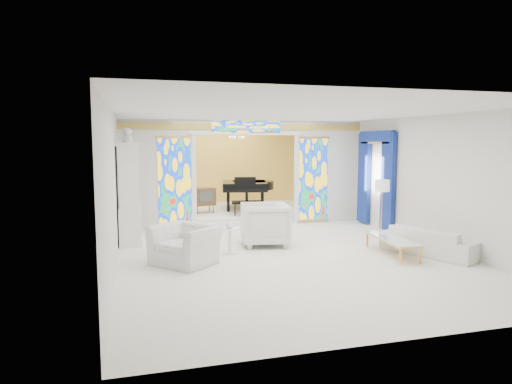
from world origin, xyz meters
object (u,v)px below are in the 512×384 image
object	(u,v)px
sofa	(430,241)
grand_piano	(248,186)
armchair_left	(186,245)
china_cabinet	(130,194)
armchair_right	(264,224)
tv_console	(203,197)
coffee_table	(392,239)

from	to	relation	value
sofa	grand_piano	distance (m)	6.99
armchair_left	grand_piano	bearing A→B (deg)	112.88
china_cabinet	armchair_right	xyz separation A→B (m)	(3.01, -1.21, -0.67)
china_cabinet	tv_console	world-z (taller)	china_cabinet
armchair_right	coffee_table	bearing A→B (deg)	64.73
china_cabinet	coffee_table	world-z (taller)	china_cabinet
china_cabinet	coffee_table	size ratio (longest dim) A/B	1.59
armchair_left	coffee_table	bearing A→B (deg)	41.96
armchair_right	tv_console	distance (m)	4.17
armchair_left	sofa	distance (m)	5.16
grand_piano	tv_console	bearing A→B (deg)	-146.12
armchair_left	tv_console	world-z (taller)	tv_console
china_cabinet	armchair_right	bearing A→B (deg)	-21.88
coffee_table	tv_console	world-z (taller)	tv_console
china_cabinet	tv_console	bearing A→B (deg)	52.53
grand_piano	sofa	bearing A→B (deg)	-58.85
china_cabinet	grand_piano	world-z (taller)	china_cabinet
coffee_table	grand_piano	size ratio (longest dim) A/B	0.60
armchair_right	sofa	bearing A→B (deg)	69.51
china_cabinet	grand_piano	size ratio (longest dim) A/B	0.96
china_cabinet	armchair_left	bearing A→B (deg)	-66.00
tv_console	coffee_table	bearing A→B (deg)	-73.35
armchair_left	grand_piano	world-z (taller)	grand_piano
armchair_right	grand_piano	distance (m)	4.85
armchair_right	tv_console	bearing A→B (deg)	-159.78
coffee_table	grand_piano	bearing A→B (deg)	103.50
coffee_table	grand_piano	world-z (taller)	grand_piano
tv_console	china_cabinet	bearing A→B (deg)	-139.75
armchair_left	coffee_table	distance (m)	4.34
coffee_table	tv_console	xyz separation A→B (m)	(-3.15, 5.71, 0.35)
coffee_table	china_cabinet	bearing A→B (deg)	152.25
china_cabinet	armchair_right	world-z (taller)	china_cabinet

